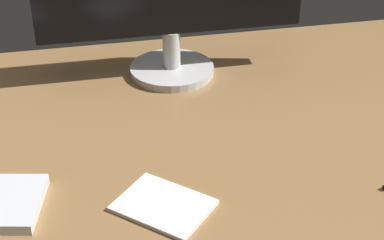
# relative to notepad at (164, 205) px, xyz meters

# --- Properties ---
(desk) EXTENTS (1.40, 0.84, 0.02)m
(desk) POSITION_rel_notepad_xyz_m (0.07, 0.17, -0.01)
(desk) COLOR olive
(desk) RESTS_ON ground
(notepad) EXTENTS (0.16, 0.16, 0.01)m
(notepad) POSITION_rel_notepad_xyz_m (0.00, 0.00, 0.00)
(notepad) COLOR silver
(notepad) RESTS_ON desk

